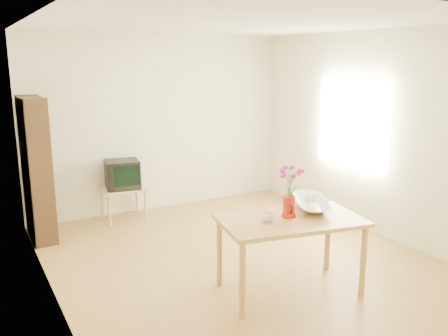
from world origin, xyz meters
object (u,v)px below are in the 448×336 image
pitcher (289,207)px  mug (268,217)px  table (290,227)px  bowl (312,185)px  television (122,174)px

pitcher → mug: 0.26m
table → bowl: bowl is taller
table → mug: mug is taller
table → pitcher: pitcher is taller
table → pitcher: bearing=86.8°
pitcher → television: bearing=127.1°
mug → bowl: bowl is taller
television → table: bearing=-66.2°
bowl → television: bowl is taller
mug → bowl: 0.68m
pitcher → television: pitcher is taller
mug → television: bearing=-82.2°
pitcher → mug: (-0.26, -0.02, -0.05)m
mug → television: television is taller
pitcher → mug: bearing=-152.1°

